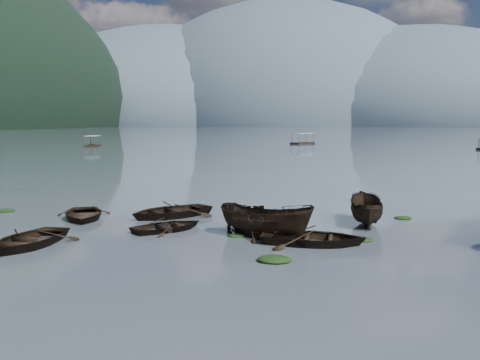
# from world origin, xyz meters

# --- Properties ---
(ground_plane) EXTENTS (2400.00, 2400.00, 0.00)m
(ground_plane) POSITION_xyz_m (0.00, 0.00, 0.00)
(ground_plane) COLOR #4D5660
(haze_mtn_a) EXTENTS (520.00, 520.00, 280.00)m
(haze_mtn_a) POSITION_xyz_m (-260.00, 900.00, 0.00)
(haze_mtn_a) COLOR #475666
(haze_mtn_a) RESTS_ON ground
(haze_mtn_b) EXTENTS (520.00, 520.00, 340.00)m
(haze_mtn_b) POSITION_xyz_m (-60.00, 900.00, 0.00)
(haze_mtn_b) COLOR #475666
(haze_mtn_b) RESTS_ON ground
(haze_mtn_c) EXTENTS (520.00, 520.00, 260.00)m
(haze_mtn_c) POSITION_xyz_m (140.00, 900.00, 0.00)
(haze_mtn_c) COLOR #475666
(haze_mtn_c) RESTS_ON ground
(rowboat_0) EXTENTS (3.68, 4.91, 0.97)m
(rowboat_0) POSITION_xyz_m (-7.94, 2.00, 0.00)
(rowboat_0) COLOR black
(rowboat_0) RESTS_ON ground
(rowboat_1) EXTENTS (4.61, 4.65, 0.79)m
(rowboat_1) POSITION_xyz_m (-2.80, 6.30, 0.00)
(rowboat_1) COLOR black
(rowboat_1) RESTS_ON ground
(rowboat_2) EXTENTS (5.19, 3.33, 1.88)m
(rowboat_2) POSITION_xyz_m (2.26, 5.49, 0.00)
(rowboat_2) COLOR black
(rowboat_2) RESTS_ON ground
(rowboat_3) EXTENTS (5.24, 5.27, 0.90)m
(rowboat_3) POSITION_xyz_m (1.94, 5.96, 0.00)
(rowboat_3) COLOR black
(rowboat_3) RESTS_ON ground
(rowboat_4) EXTENTS (4.85, 3.56, 0.97)m
(rowboat_4) POSITION_xyz_m (4.52, 4.27, 0.00)
(rowboat_4) COLOR black
(rowboat_4) RESTS_ON ground
(rowboat_6) EXTENTS (4.59, 5.27, 0.91)m
(rowboat_6) POSITION_xyz_m (-8.48, 8.65, 0.00)
(rowboat_6) COLOR black
(rowboat_6) RESTS_ON ground
(rowboat_7) EXTENTS (6.04, 6.16, 1.04)m
(rowboat_7) POSITION_xyz_m (-3.80, 10.13, 0.00)
(rowboat_7) COLOR black
(rowboat_7) RESTS_ON ground
(rowboat_8) EXTENTS (1.69, 4.48, 1.73)m
(rowboat_8) POSITION_xyz_m (7.20, 9.54, 0.00)
(rowboat_8) COLOR black
(rowboat_8) RESTS_ON ground
(weed_clump_1) EXTENTS (0.85, 0.68, 0.19)m
(weed_clump_1) POSITION_xyz_m (0.86, 5.36, 0.00)
(weed_clump_1) COLOR black
(weed_clump_1) RESTS_ON ground
(weed_clump_2) EXTENTS (1.36, 1.09, 0.29)m
(weed_clump_2) POSITION_xyz_m (3.08, 1.03, 0.00)
(weed_clump_2) COLOR black
(weed_clump_2) RESTS_ON ground
(weed_clump_3) EXTENTS (0.99, 0.84, 0.22)m
(weed_clump_3) POSITION_xyz_m (3.05, 9.04, 0.00)
(weed_clump_3) COLOR black
(weed_clump_3) RESTS_ON ground
(weed_clump_4) EXTENTS (1.06, 0.84, 0.22)m
(weed_clump_4) POSITION_xyz_m (6.75, 5.34, 0.00)
(weed_clump_4) COLOR black
(weed_clump_4) RESTS_ON ground
(weed_clump_5) EXTENTS (1.07, 0.86, 0.23)m
(weed_clump_5) POSITION_xyz_m (-14.23, 10.29, 0.00)
(weed_clump_5) COLOR black
(weed_clump_5) RESTS_ON ground
(weed_clump_6) EXTENTS (1.03, 0.86, 0.21)m
(weed_clump_6) POSITION_xyz_m (1.42, 7.71, 0.00)
(weed_clump_6) COLOR black
(weed_clump_6) RESTS_ON ground
(weed_clump_7) EXTENTS (0.98, 0.79, 0.21)m
(weed_clump_7) POSITION_xyz_m (9.44, 11.49, 0.00)
(weed_clump_7) COLOR black
(weed_clump_7) RESTS_ON ground
(pontoon_left) EXTENTS (3.79, 6.53, 2.35)m
(pontoon_left) POSITION_xyz_m (-46.34, 94.26, 0.00)
(pontoon_left) COLOR black
(pontoon_left) RESTS_ON ground
(pontoon_centre) EXTENTS (6.18, 7.10, 2.58)m
(pontoon_centre) POSITION_xyz_m (-0.21, 116.25, 0.00)
(pontoon_centre) COLOR black
(pontoon_centre) RESTS_ON ground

